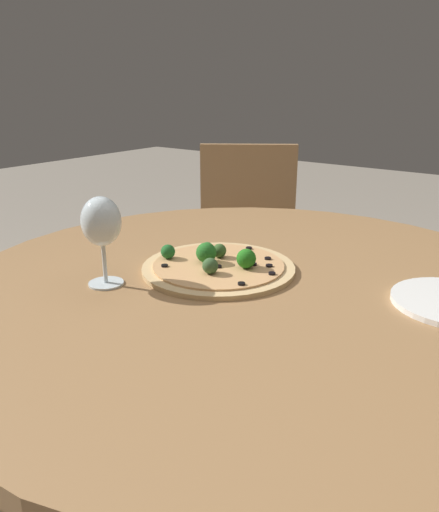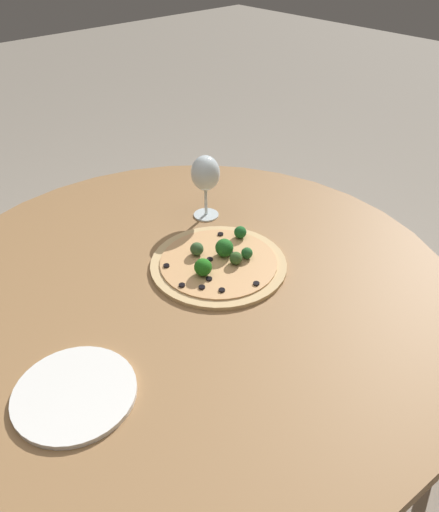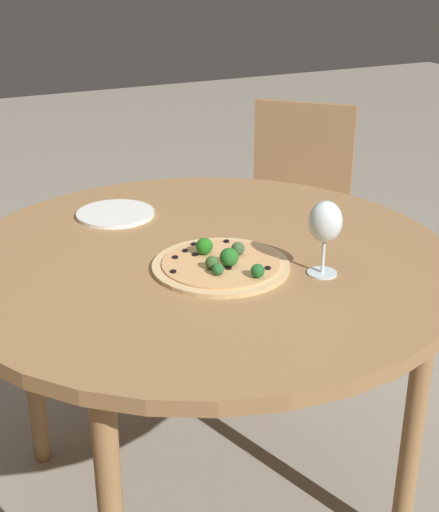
{
  "view_description": "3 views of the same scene",
  "coord_description": "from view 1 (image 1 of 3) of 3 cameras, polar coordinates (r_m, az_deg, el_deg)",
  "views": [
    {
      "loc": [
        0.49,
        -0.77,
        1.12
      ],
      "look_at": [
        -0.09,
        0.0,
        0.78
      ],
      "focal_mm": 35.0,
      "sensor_mm": 36.0,
      "label": 1
    },
    {
      "loc": [
        0.53,
        0.69,
        1.45
      ],
      "look_at": [
        -0.09,
        0.0,
        0.78
      ],
      "focal_mm": 35.0,
      "sensor_mm": 36.0,
      "label": 2
    },
    {
      "loc": [
        -1.42,
        0.65,
        1.44
      ],
      "look_at": [
        -0.09,
        0.0,
        0.78
      ],
      "focal_mm": 50.0,
      "sensor_mm": 36.0,
      "label": 3
    }
  ],
  "objects": [
    {
      "name": "wine_glass",
      "position": [
        0.95,
        -13.35,
        3.6
      ],
      "size": [
        0.07,
        0.07,
        0.17
      ],
      "color": "silver",
      "rests_on": "dining_table"
    },
    {
      "name": "dining_table",
      "position": [
        1.01,
        4.1,
        -6.23
      ],
      "size": [
        1.21,
        1.21,
        0.75
      ],
      "color": "olive",
      "rests_on": "ground_plane"
    },
    {
      "name": "pizza",
      "position": [
        1.03,
        -0.1,
        -1.01
      ],
      "size": [
        0.32,
        0.32,
        0.06
      ],
      "color": "tan",
      "rests_on": "dining_table"
    },
    {
      "name": "chair",
      "position": [
        1.96,
        3.22,
        0.49
      ],
      "size": [
        0.56,
        0.56,
        0.9
      ],
      "rotation": [
        0.0,
        0.0,
        0.6
      ],
      "color": "#997047",
      "rests_on": "ground_plane"
    }
  ]
}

